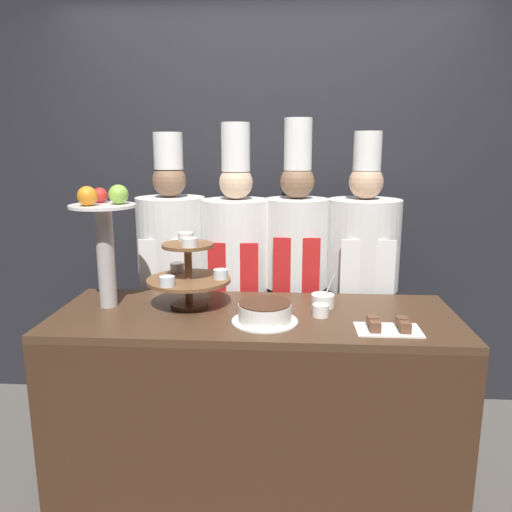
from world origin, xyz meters
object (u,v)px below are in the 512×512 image
(serving_bowl_far, at_px, (323,300))
(chef_left, at_px, (173,271))
(chef_right, at_px, (362,275))
(cup_white, at_px, (321,310))
(cake_square_tray, at_px, (388,327))
(chef_center_right, at_px, (296,270))
(chef_center_left, at_px, (237,272))
(fruit_pedestal, at_px, (104,230))
(tiered_stand, at_px, (188,272))
(cake_round, at_px, (265,313))

(serving_bowl_far, bearing_deg, chef_left, 150.28)
(chef_right, bearing_deg, serving_bowl_far, -117.61)
(cup_white, relative_size, cake_square_tray, 0.27)
(chef_center_right, xyz_separation_m, chef_right, (0.38, -0.00, -0.03))
(chef_center_left, xyz_separation_m, chef_center_right, (0.34, 0.00, 0.02))
(chef_right, bearing_deg, fruit_pedestal, -157.06)
(fruit_pedestal, distance_m, chef_right, 1.44)
(tiered_stand, relative_size, chef_right, 0.23)
(serving_bowl_far, bearing_deg, chef_center_right, 104.49)
(cup_white, distance_m, chef_center_right, 0.64)
(cake_square_tray, bearing_deg, chef_right, 90.12)
(tiered_stand, relative_size, chef_left, 0.23)
(tiered_stand, bearing_deg, cake_square_tray, -16.82)
(fruit_pedestal, bearing_deg, tiered_stand, 4.05)
(tiered_stand, xyz_separation_m, chef_right, (0.90, 0.52, -0.13))
(serving_bowl_far, bearing_deg, fruit_pedestal, -176.63)
(chef_center_left, distance_m, chef_center_right, 0.34)
(serving_bowl_far, relative_size, chef_center_right, 0.09)
(cake_square_tray, bearing_deg, serving_bowl_far, 129.80)
(cup_white, bearing_deg, cake_round, -159.70)
(cake_round, distance_m, chef_right, 0.89)
(tiered_stand, distance_m, cake_square_tray, 0.95)
(fruit_pedestal, height_order, cake_square_tray, fruit_pedestal)
(cup_white, height_order, serving_bowl_far, serving_bowl_far)
(cake_square_tray, xyz_separation_m, chef_center_left, (-0.72, 0.79, 0.02))
(chef_left, height_order, chef_right, chef_right)
(chef_left, xyz_separation_m, chef_center_right, (0.72, 0.00, 0.02))
(cup_white, height_order, chef_left, chef_left)
(fruit_pedestal, relative_size, chef_left, 0.34)
(chef_center_left, bearing_deg, fruit_pedestal, -136.06)
(fruit_pedestal, relative_size, chef_center_right, 0.32)
(cup_white, relative_size, chef_center_left, 0.04)
(cake_square_tray, bearing_deg, tiered_stand, 163.18)
(cake_square_tray, xyz_separation_m, chef_center_right, (-0.38, 0.79, 0.04))
(cup_white, bearing_deg, fruit_pedestal, 175.33)
(tiered_stand, height_order, cup_white, tiered_stand)
(cake_square_tray, relative_size, chef_right, 0.16)
(tiered_stand, relative_size, cake_square_tray, 1.48)
(chef_right, bearing_deg, cake_square_tray, -89.88)
(cup_white, height_order, cake_square_tray, cup_white)
(fruit_pedestal, relative_size, cake_round, 2.00)
(tiered_stand, bearing_deg, chef_left, 111.33)
(cake_round, bearing_deg, chef_center_left, 105.49)
(cup_white, bearing_deg, cake_square_tray, -30.59)
(cake_square_tray, height_order, chef_left, chef_left)
(cake_round, distance_m, serving_bowl_far, 0.36)
(cake_round, bearing_deg, chef_right, 54.06)
(tiered_stand, bearing_deg, chef_center_right, 44.83)
(cake_square_tray, relative_size, chef_center_left, 0.15)
(cup_white, bearing_deg, chef_right, 66.56)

